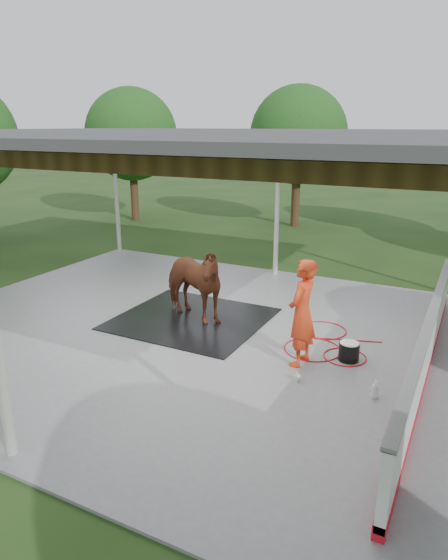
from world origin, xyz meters
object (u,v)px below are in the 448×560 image
at_px(horse, 191,282).
at_px(dasher_board, 427,349).
at_px(wash_bucket, 349,351).
at_px(handler, 302,313).

bearing_deg(horse, dasher_board, -77.34).
height_order(dasher_board, wash_bucket, dasher_board).
height_order(dasher_board, horse, horse).
bearing_deg(dasher_board, handler, -167.48).
bearing_deg(wash_bucket, handler, -145.02).
bearing_deg(wash_bucket, horse, 173.49).
bearing_deg(horse, wash_bucket, -78.21).
distance_m(dasher_board, handler, 2.17).
relative_size(dasher_board, wash_bucket, 21.14).
distance_m(dasher_board, horse, 4.97).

